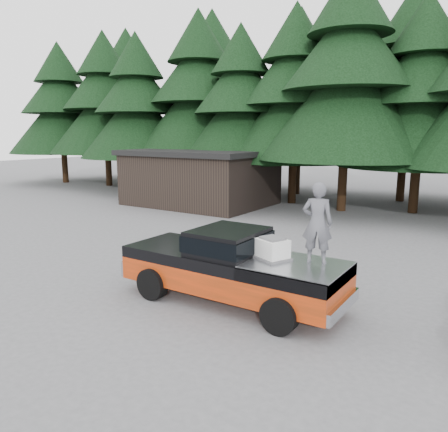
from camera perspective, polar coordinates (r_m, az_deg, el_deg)
The scene contains 7 objects.
ground at distance 12.38m, azimuth -2.52°, elevation -9.62°, with size 120.00×120.00×0.00m, color #545456.
pickup_truck at distance 11.32m, azimuth 0.99°, elevation -8.02°, with size 6.00×2.04×1.33m, color red, non-canonical shape.
truck_cab at distance 11.10m, azimuth 0.57°, elevation -3.24°, with size 1.66×1.90×0.59m, color black.
air_compressor at distance 10.54m, azimuth 6.33°, elevation -4.40°, with size 0.69×0.57×0.47m, color silver.
man_on_bed at distance 10.25m, azimuth 12.09°, elevation -0.90°, with size 0.69×0.46×1.90m, color #55565D.
utility_building at distance 26.73m, azimuth -3.11°, elevation 5.12°, with size 8.40×6.40×3.30m.
treeline at distance 27.55m, azimuth 20.67°, elevation 17.26°, with size 60.15×16.05×17.50m.
Camera 1 is at (6.83, -9.38, 4.32)m, focal length 35.00 mm.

